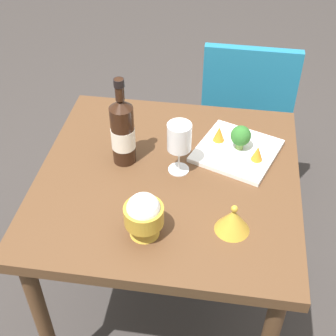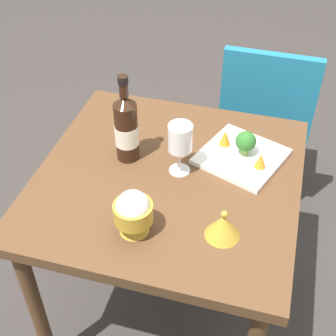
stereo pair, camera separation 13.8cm
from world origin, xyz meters
name	(u,v)px [view 1 (the left image)]	position (x,y,z in m)	size (l,w,h in m)	color
ground_plane	(168,304)	(0.00, 0.00, 0.00)	(8.00, 8.00, 0.00)	#383330
dining_table	(168,196)	(0.00, 0.00, 0.64)	(0.83, 0.83, 0.73)	brown
chair_near_window	(246,105)	(0.25, 0.75, 0.53)	(0.41, 0.41, 0.85)	teal
wine_bottle	(123,131)	(-0.15, 0.05, 0.85)	(0.08, 0.08, 0.30)	black
wine_glass	(179,138)	(0.03, 0.03, 0.86)	(0.08, 0.08, 0.18)	white
rice_bowl	(144,215)	(-0.03, -0.25, 0.80)	(0.11, 0.11, 0.14)	gold
rice_bowl_lid	(233,220)	(0.21, -0.20, 0.77)	(0.10, 0.10, 0.09)	gold
serving_plate	(237,151)	(0.21, 0.15, 0.74)	(0.32, 0.32, 0.02)	white
broccoli_floret	(241,136)	(0.22, 0.15, 0.79)	(0.07, 0.07, 0.09)	#729E4C
carrot_garnish_left	(219,134)	(0.15, 0.19, 0.77)	(0.04, 0.04, 0.06)	orange
carrot_garnish_right	(257,153)	(0.28, 0.10, 0.77)	(0.04, 0.04, 0.05)	orange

